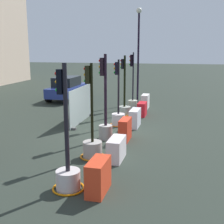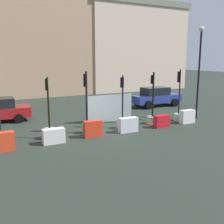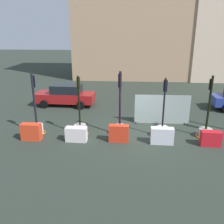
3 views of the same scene
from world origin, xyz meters
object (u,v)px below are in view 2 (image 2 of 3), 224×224
traffic_light_2 (87,119)px  car_blue_estate (156,97)px  construction_barrier_2 (93,129)px  traffic_light_3 (122,120)px  construction_barrier_1 (54,136)px  construction_barrier_0 (3,142)px  construction_barrier_3 (128,125)px  traffic_light_0 (0,135)px  construction_barrier_5 (187,117)px  traffic_light_1 (50,130)px  street_lamp_post (200,62)px  traffic_light_5 (178,111)px  traffic_light_4 (152,116)px  construction_barrier_4 (162,121)px

traffic_light_2 → car_blue_estate: traffic_light_2 is taller
traffic_light_2 → construction_barrier_2: (-0.02, -0.85, -0.35)m
traffic_light_3 → construction_barrier_1: traffic_light_3 is taller
construction_barrier_0 → construction_barrier_2: 4.64m
construction_barrier_1 → construction_barrier_3: bearing=0.1°
traffic_light_0 → traffic_light_3: (6.98, 0.02, -0.06)m
construction_barrier_3 → construction_barrier_5: 4.62m
traffic_light_2 → traffic_light_3: traffic_light_2 is taller
traffic_light_1 → traffic_light_2: (2.21, 0.07, 0.32)m
construction_barrier_1 → street_lamp_post: street_lamp_post is taller
construction_barrier_2 → construction_barrier_5: (6.85, -0.08, -0.02)m
construction_barrier_5 → traffic_light_1: bearing=174.6°
traffic_light_5 → construction_barrier_5: traffic_light_5 is taller
construction_barrier_3 → car_blue_estate: bearing=42.5°
traffic_light_5 → construction_barrier_1: traffic_light_5 is taller
traffic_light_1 → car_blue_estate: (11.02, 5.19, 0.37)m
traffic_light_0 → traffic_light_1: size_ratio=1.04×
traffic_light_3 → traffic_light_4: traffic_light_4 is taller
traffic_light_5 → street_lamp_post: 3.68m
traffic_light_2 → street_lamp_post: bearing=-1.5°
construction_barrier_2 → street_lamp_post: street_lamp_post is taller
traffic_light_3 → construction_barrier_1: bearing=-169.3°
construction_barrier_3 → street_lamp_post: 7.15m
traffic_light_0 → construction_barrier_2: bearing=-9.2°
traffic_light_1 → construction_barrier_0: size_ratio=3.19×
traffic_light_5 → construction_barrier_0: bearing=-175.8°
traffic_light_2 → construction_barrier_2: 0.92m
construction_barrier_2 → street_lamp_post: size_ratio=0.16×
traffic_light_3 → traffic_light_1: bearing=179.8°
traffic_light_0 → traffic_light_1: 2.46m
construction_barrier_1 → traffic_light_4: bearing=8.1°
traffic_light_0 → traffic_light_4: (9.34, 0.14, -0.09)m
traffic_light_3 → construction_barrier_5: size_ratio=3.13×
traffic_light_0 → traffic_light_3: 6.98m
traffic_light_2 → traffic_light_3: bearing=-2.1°
construction_barrier_0 → car_blue_estate: bearing=24.3°
traffic_light_1 → construction_barrier_3: traffic_light_1 is taller
traffic_light_5 → car_blue_estate: size_ratio=0.78×
traffic_light_5 → traffic_light_2: bearing=179.0°
traffic_light_4 → traffic_light_5: (2.09, -0.16, 0.20)m
traffic_light_4 → car_blue_estate: bearing=50.9°
traffic_light_2 → traffic_light_5: size_ratio=1.01×
construction_barrier_2 → construction_barrier_3: (2.23, -0.09, -0.03)m
construction_barrier_0 → car_blue_estate: 14.78m
traffic_light_5 → construction_barrier_1: 9.05m
construction_barrier_4 → car_blue_estate: bearing=55.6°
construction_barrier_5 → car_blue_estate: size_ratio=0.23×
traffic_light_4 → construction_barrier_3: bearing=-158.4°
construction_barrier_0 → construction_barrier_3: 6.86m
traffic_light_5 → construction_barrier_2: (-6.79, -0.73, -0.23)m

